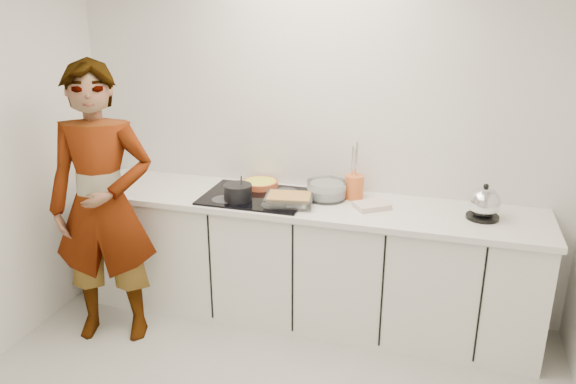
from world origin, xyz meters
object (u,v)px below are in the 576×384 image
(hob, at_px, (256,196))
(baking_dish, at_px, (289,199))
(kettle, at_px, (484,204))
(cook, at_px, (103,206))
(mixing_bowl, at_px, (327,191))
(tart_dish, at_px, (260,183))
(utensil_crock, at_px, (354,187))
(saucepan, at_px, (238,192))

(hob, distance_m, baking_dish, 0.29)
(kettle, xyz_separation_m, cook, (-2.39, -0.58, -0.06))
(mixing_bowl, bearing_deg, cook, -153.96)
(tart_dish, xyz_separation_m, baking_dish, (0.30, -0.28, 0.01))
(hob, distance_m, mixing_bowl, 0.50)
(tart_dish, xyz_separation_m, cook, (-0.84, -0.74, -0.00))
(baking_dish, relative_size, kettle, 1.29)
(kettle, xyz_separation_m, utensil_crock, (-0.85, 0.14, -0.02))
(baking_dish, bearing_deg, cook, -158.27)
(cook, bearing_deg, utensil_crock, 8.76)
(baking_dish, distance_m, utensil_crock, 0.48)
(saucepan, xyz_separation_m, cook, (-0.78, -0.43, -0.03))
(baking_dish, distance_m, cook, 1.23)
(mixing_bowl, distance_m, utensil_crock, 0.19)
(utensil_crock, relative_size, cook, 0.09)
(utensil_crock, bearing_deg, baking_dish, -145.22)
(saucepan, distance_m, kettle, 1.61)
(hob, xyz_separation_m, baking_dish, (0.27, -0.09, 0.04))
(cook, bearing_deg, saucepan, 12.29)
(saucepan, relative_size, baking_dish, 0.62)
(utensil_crock, bearing_deg, cook, -154.63)
(tart_dish, distance_m, baking_dish, 0.41)
(kettle, bearing_deg, mixing_bowl, 175.70)
(mixing_bowl, relative_size, utensil_crock, 2.19)
(saucepan, bearing_deg, tart_dish, 79.61)
(baking_dish, bearing_deg, utensil_crock, 34.78)
(baking_dish, xyz_separation_m, cook, (-1.14, -0.45, -0.01))
(saucepan, distance_m, mixing_bowl, 0.62)
(kettle, bearing_deg, hob, -178.66)
(tart_dish, bearing_deg, utensil_crock, -0.73)
(tart_dish, bearing_deg, mixing_bowl, -8.35)
(saucepan, xyz_separation_m, kettle, (1.61, 0.15, 0.03))
(mixing_bowl, distance_m, cook, 1.50)
(tart_dish, distance_m, saucepan, 0.31)
(utensil_crock, bearing_deg, saucepan, -158.52)
(hob, relative_size, mixing_bowl, 1.98)
(tart_dish, height_order, cook, cook)
(mixing_bowl, bearing_deg, baking_dish, -135.71)
(baking_dish, height_order, mixing_bowl, mixing_bowl)
(hob, bearing_deg, saucepan, -126.66)
(kettle, bearing_deg, saucepan, -174.61)
(saucepan, xyz_separation_m, utensil_crock, (0.75, 0.30, 0.01))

